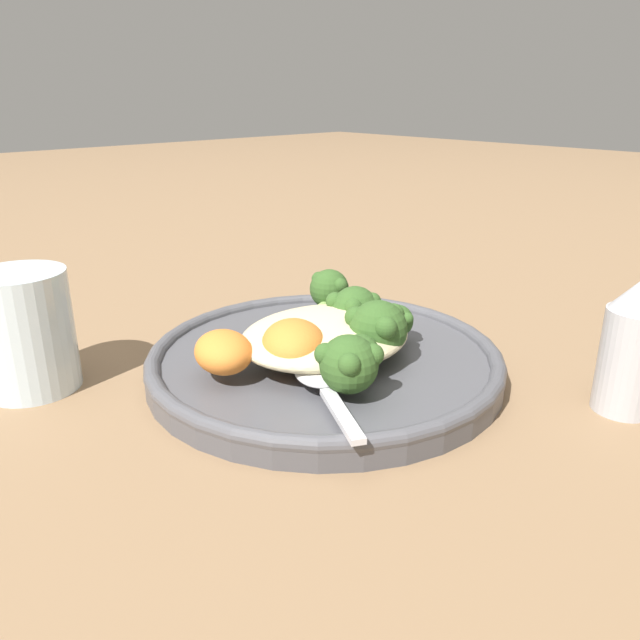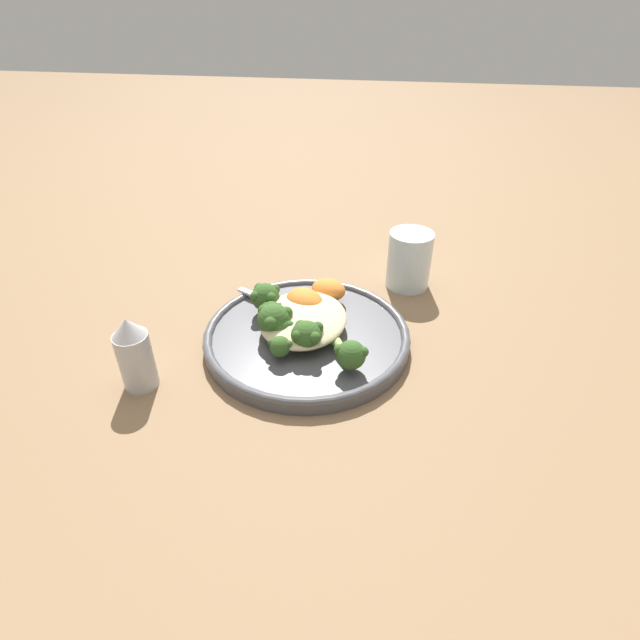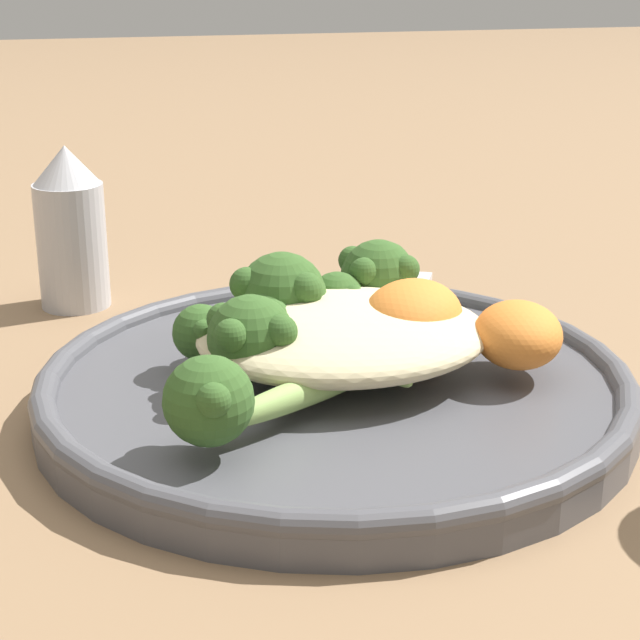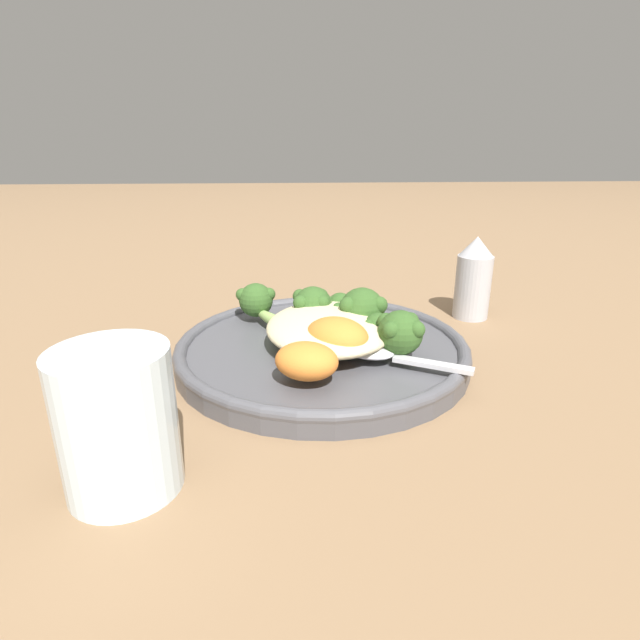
{
  "view_description": "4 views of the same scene",
  "coord_description": "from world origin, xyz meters",
  "px_view_note": "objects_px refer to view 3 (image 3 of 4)",
  "views": [
    {
      "loc": [
        0.29,
        0.32,
        0.21
      ],
      "look_at": [
        -0.01,
        -0.01,
        0.04
      ],
      "focal_mm": 35.0,
      "sensor_mm": 36.0,
      "label": 1
    },
    {
      "loc": [
        -0.52,
        -0.09,
        0.4
      ],
      "look_at": [
        -0.0,
        -0.01,
        0.04
      ],
      "focal_mm": 28.0,
      "sensor_mm": 36.0,
      "label": 2
    },
    {
      "loc": [
        -0.12,
        -0.42,
        0.2
      ],
      "look_at": [
        -0.01,
        0.01,
        0.04
      ],
      "focal_mm": 60.0,
      "sensor_mm": 36.0,
      "label": 3
    },
    {
      "loc": [
        0.42,
        -0.02,
        0.2
      ],
      "look_at": [
        -0.02,
        0.01,
        0.03
      ],
      "focal_mm": 28.0,
      "sensor_mm": 36.0,
      "label": 4
    }
  ],
  "objects_px": {
    "broccoli_stalk_4": "(264,343)",
    "broccoli_stalk_0": "(379,286)",
    "broccoli_stalk_6": "(236,397)",
    "salt_shaker": "(71,229)",
    "broccoli_stalk_2": "(295,305)",
    "broccoli_stalk_1": "(350,317)",
    "sweet_potato_chunk_0": "(518,334)",
    "spoon": "(402,316)",
    "broccoli_stalk_3": "(290,325)",
    "sweet_potato_chunk_1": "(412,317)",
    "broccoli_stalk_5": "(270,342)",
    "quinoa_mound": "(346,334)",
    "plate": "(335,387)"
  },
  "relations": [
    {
      "from": "broccoli_stalk_2",
      "to": "sweet_potato_chunk_1",
      "type": "relative_size",
      "value": 1.64
    },
    {
      "from": "broccoli_stalk_1",
      "to": "broccoli_stalk_3",
      "type": "bearing_deg",
      "value": 101.15
    },
    {
      "from": "broccoli_stalk_1",
      "to": "salt_shaker",
      "type": "distance_m",
      "value": 0.2
    },
    {
      "from": "broccoli_stalk_0",
      "to": "broccoli_stalk_6",
      "type": "relative_size",
      "value": 1.08
    },
    {
      "from": "quinoa_mound",
      "to": "sweet_potato_chunk_0",
      "type": "bearing_deg",
      "value": -17.39
    },
    {
      "from": "broccoli_stalk_6",
      "to": "salt_shaker",
      "type": "height_order",
      "value": "salt_shaker"
    },
    {
      "from": "spoon",
      "to": "salt_shaker",
      "type": "xyz_separation_m",
      "value": [
        -0.16,
        0.13,
        0.02
      ]
    },
    {
      "from": "broccoli_stalk_1",
      "to": "broccoli_stalk_4",
      "type": "xyz_separation_m",
      "value": [
        -0.05,
        -0.02,
        -0.0
      ]
    },
    {
      "from": "broccoli_stalk_2",
      "to": "salt_shaker",
      "type": "height_order",
      "value": "salt_shaker"
    },
    {
      "from": "sweet_potato_chunk_0",
      "to": "spoon",
      "type": "xyz_separation_m",
      "value": [
        -0.03,
        0.06,
        -0.01
      ]
    },
    {
      "from": "broccoli_stalk_2",
      "to": "plate",
      "type": "bearing_deg",
      "value": 167.26
    },
    {
      "from": "broccoli_stalk_4",
      "to": "sweet_potato_chunk_1",
      "type": "bearing_deg",
      "value": -153.12
    },
    {
      "from": "broccoli_stalk_0",
      "to": "sweet_potato_chunk_1",
      "type": "relative_size",
      "value": 2.09
    },
    {
      "from": "broccoli_stalk_0",
      "to": "broccoli_stalk_3",
      "type": "distance_m",
      "value": 0.06
    },
    {
      "from": "plate",
      "to": "broccoli_stalk_4",
      "type": "relative_size",
      "value": 2.44
    },
    {
      "from": "broccoli_stalk_2",
      "to": "broccoli_stalk_6",
      "type": "bearing_deg",
      "value": 121.4
    },
    {
      "from": "broccoli_stalk_0",
      "to": "salt_shaker",
      "type": "bearing_deg",
      "value": 63.97
    },
    {
      "from": "broccoli_stalk_3",
      "to": "salt_shaker",
      "type": "bearing_deg",
      "value": -12.48
    },
    {
      "from": "broccoli_stalk_0",
      "to": "broccoli_stalk_4",
      "type": "height_order",
      "value": "broccoli_stalk_0"
    },
    {
      "from": "broccoli_stalk_1",
      "to": "broccoli_stalk_2",
      "type": "xyz_separation_m",
      "value": [
        -0.03,
        0.0,
        0.01
      ]
    },
    {
      "from": "broccoli_stalk_2",
      "to": "broccoli_stalk_4",
      "type": "bearing_deg",
      "value": 106.3
    },
    {
      "from": "quinoa_mound",
      "to": "broccoli_stalk_4",
      "type": "xyz_separation_m",
      "value": [
        -0.04,
        0.0,
        -0.0
      ]
    },
    {
      "from": "broccoli_stalk_4",
      "to": "broccoli_stalk_5",
      "type": "bearing_deg",
      "value": 114.34
    },
    {
      "from": "sweet_potato_chunk_1",
      "to": "spoon",
      "type": "xyz_separation_m",
      "value": [
        0.01,
        0.04,
        -0.01
      ]
    },
    {
      "from": "plate",
      "to": "broccoli_stalk_3",
      "type": "xyz_separation_m",
      "value": [
        -0.02,
        0.02,
        0.02
      ]
    },
    {
      "from": "plate",
      "to": "sweet_potato_chunk_1",
      "type": "bearing_deg",
      "value": 14.04
    },
    {
      "from": "broccoli_stalk_4",
      "to": "spoon",
      "type": "bearing_deg",
      "value": -128.34
    },
    {
      "from": "plate",
      "to": "broccoli_stalk_0",
      "type": "relative_size",
      "value": 2.27
    },
    {
      "from": "sweet_potato_chunk_1",
      "to": "spoon",
      "type": "distance_m",
      "value": 0.04
    },
    {
      "from": "broccoli_stalk_4",
      "to": "broccoli_stalk_2",
      "type": "bearing_deg",
      "value": -104.68
    },
    {
      "from": "plate",
      "to": "salt_shaker",
      "type": "xyz_separation_m",
      "value": [
        -0.11,
        0.18,
        0.03
      ]
    },
    {
      "from": "plate",
      "to": "spoon",
      "type": "distance_m",
      "value": 0.07
    },
    {
      "from": "broccoli_stalk_3",
      "to": "broccoli_stalk_4",
      "type": "relative_size",
      "value": 0.67
    },
    {
      "from": "broccoli_stalk_3",
      "to": "sweet_potato_chunk_1",
      "type": "height_order",
      "value": "sweet_potato_chunk_1"
    },
    {
      "from": "broccoli_stalk_3",
      "to": "sweet_potato_chunk_1",
      "type": "xyz_separation_m",
      "value": [
        0.06,
        -0.01,
        0.0
      ]
    },
    {
      "from": "broccoli_stalk_2",
      "to": "broccoli_stalk_6",
      "type": "relative_size",
      "value": 0.85
    },
    {
      "from": "quinoa_mound",
      "to": "broccoli_stalk_2",
      "type": "distance_m",
      "value": 0.03
    },
    {
      "from": "sweet_potato_chunk_0",
      "to": "quinoa_mound",
      "type": "bearing_deg",
      "value": 162.61
    },
    {
      "from": "broccoli_stalk_2",
      "to": "salt_shaker",
      "type": "xyz_separation_m",
      "value": [
        -0.1,
        0.15,
        0.0
      ]
    },
    {
      "from": "quinoa_mound",
      "to": "broccoli_stalk_3",
      "type": "distance_m",
      "value": 0.03
    },
    {
      "from": "broccoli_stalk_5",
      "to": "broccoli_stalk_4",
      "type": "bearing_deg",
      "value": -85.31
    },
    {
      "from": "broccoli_stalk_0",
      "to": "sweet_potato_chunk_0",
      "type": "height_order",
      "value": "broccoli_stalk_0"
    },
    {
      "from": "broccoli_stalk_4",
      "to": "salt_shaker",
      "type": "relative_size",
      "value": 1.17
    },
    {
      "from": "broccoli_stalk_0",
      "to": "quinoa_mound",
      "type": "bearing_deg",
      "value": 162.7
    },
    {
      "from": "quinoa_mound",
      "to": "broccoli_stalk_6",
      "type": "xyz_separation_m",
      "value": [
        -0.06,
        -0.06,
        0.0
      ]
    },
    {
      "from": "plate",
      "to": "broccoli_stalk_1",
      "type": "bearing_deg",
      "value": 63.48
    },
    {
      "from": "quinoa_mound",
      "to": "broccoli_stalk_6",
      "type": "relative_size",
      "value": 1.21
    },
    {
      "from": "plate",
      "to": "sweet_potato_chunk_0",
      "type": "relative_size",
      "value": 5.44
    },
    {
      "from": "broccoli_stalk_4",
      "to": "broccoli_stalk_0",
      "type": "bearing_deg",
      "value": -119.56
    },
    {
      "from": "broccoli_stalk_0",
      "to": "broccoli_stalk_2",
      "type": "relative_size",
      "value": 1.27
    }
  ]
}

